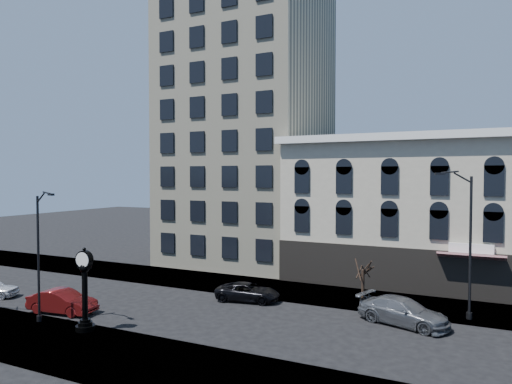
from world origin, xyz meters
The scene contains 12 objects.
ground centered at (0.00, 0.00, 0.00)m, with size 160.00×160.00×0.00m, color black.
sidewalk_far centered at (0.00, 8.00, 0.06)m, with size 160.00×6.00×0.12m, color gray.
sidewalk_near centered at (0.00, -8.00, 0.06)m, with size 160.00×6.00×0.12m, color gray.
cream_tower centered at (-6.11, 18.88, 19.32)m, with size 15.90×15.40×42.50m.
victorian_row centered at (12.00, 15.89, 6.00)m, with size 22.60×11.19×12.50m.
street_clock centered at (-4.31, -6.00, 2.32)m, with size 1.11×1.11×4.87m.
street_lamp_near centered at (-7.57, -6.17, 6.35)m, with size 2.08×0.82×8.26m.
street_lamp_far centered at (15.31, 5.78, 7.32)m, with size 2.39×1.01×9.53m.
bare_tree_far centered at (9.17, 6.42, 3.08)m, with size 2.29×2.29×3.93m.
car_near_b centered at (-8.59, -3.85, 0.77)m, with size 1.64×4.69×1.55m, color maroon.
car_far_a centered at (1.28, 4.12, 0.65)m, with size 2.17×4.70×1.31m, color black.
car_far_b centered at (12.30, 3.43, 0.81)m, with size 2.27×5.60×1.62m, color #595B60.
Camera 1 is at (16.04, -25.50, 9.14)m, focal length 32.00 mm.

